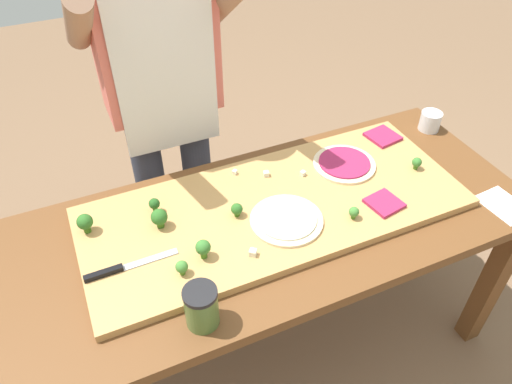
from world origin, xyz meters
TOP-DOWN VIEW (x-y plane):
  - ground_plane at (0.00, 0.00)m, footprint 8.00×8.00m
  - prep_table at (0.00, 0.00)m, footprint 1.70×0.72m
  - cutting_board at (0.01, 0.03)m, footprint 1.26×0.52m
  - chefs_knife at (-0.51, -0.03)m, footprint 0.27×0.02m
  - pizza_whole_beet_magenta at (0.33, 0.12)m, footprint 0.22×0.22m
  - pizza_whole_cheese_artichoke at (0.01, -0.05)m, footprint 0.23×0.23m
  - pizza_slice_far_right at (0.55, 0.21)m, footprint 0.12×0.12m
  - pizza_slice_near_left at (0.34, -0.11)m, footprint 0.12×0.12m
  - broccoli_floret_front_mid at (0.55, 0.00)m, footprint 0.03×0.03m
  - broccoli_floret_front_left at (-0.35, -0.12)m, footprint 0.04×0.04m
  - broccoli_floret_center_right at (-0.27, -0.08)m, footprint 0.04×0.04m
  - broccoli_floret_back_mid at (0.21, -0.12)m, footprint 0.03×0.03m
  - broccoli_floret_back_right at (-0.36, 0.09)m, footprint 0.05×0.05m
  - broccoli_floret_front_right at (-0.35, 0.16)m, footprint 0.04×0.04m
  - broccoli_floret_center_left at (-0.57, 0.16)m, footprint 0.05×0.05m
  - broccoli_floret_back_left at (-0.12, 0.04)m, footprint 0.04×0.04m
  - cheese_crumble_a at (0.05, 0.18)m, footprint 0.02×0.02m
  - cheese_crumble_b at (-0.05, 0.23)m, footprint 0.02×0.02m
  - cheese_crumble_c at (-0.14, -0.13)m, footprint 0.03×0.03m
  - cheese_crumble_d at (0.17, 0.13)m, footprint 0.02×0.02m
  - flour_cup at (0.79, 0.21)m, footprint 0.08×0.08m
  - sauce_jar at (-0.35, -0.27)m, footprint 0.09×0.09m
  - recipe_note at (0.72, -0.26)m, footprint 0.13×0.17m
  - cook_center at (-0.19, 0.55)m, footprint 0.54×0.39m

SIDE VIEW (x-z plane):
  - ground_plane at x=0.00m, z-range 0.00..0.00m
  - prep_table at x=0.00m, z-range 0.27..1.01m
  - recipe_note at x=0.72m, z-range 0.74..0.74m
  - cutting_board at x=0.01m, z-range 0.74..0.77m
  - pizza_slice_far_right at x=0.55m, z-range 0.77..0.78m
  - pizza_slice_near_left at x=0.34m, z-range 0.77..0.78m
  - flour_cup at x=0.79m, z-range 0.74..0.81m
  - chefs_knife at x=-0.51m, z-range 0.77..0.78m
  - pizza_whole_beet_magenta at x=0.33m, z-range 0.77..0.78m
  - pizza_whole_cheese_artichoke at x=0.01m, z-range 0.77..0.78m
  - cheese_crumble_b at x=-0.05m, z-range 0.77..0.78m
  - cheese_crumble_d at x=0.17m, z-range 0.77..0.78m
  - cheese_crumble_a at x=0.05m, z-range 0.77..0.79m
  - cheese_crumble_c at x=-0.14m, z-range 0.77..0.79m
  - broccoli_floret_back_mid at x=0.21m, z-range 0.77..0.81m
  - broccoli_floret_back_left at x=-0.12m, z-range 0.77..0.82m
  - broccoli_floret_front_mid at x=0.55m, z-range 0.77..0.82m
  - broccoli_floret_front_left at x=-0.35m, z-range 0.77..0.82m
  - broccoli_floret_front_right at x=-0.35m, z-range 0.77..0.83m
  - sauce_jar at x=-0.35m, z-range 0.74..0.87m
  - broccoli_floret_back_right at x=-0.36m, z-range 0.77..0.84m
  - broccoli_floret_center_right at x=-0.27m, z-range 0.77..0.84m
  - broccoli_floret_center_left at x=-0.57m, z-range 0.77..0.84m
  - cook_center at x=-0.19m, z-range 0.16..1.83m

